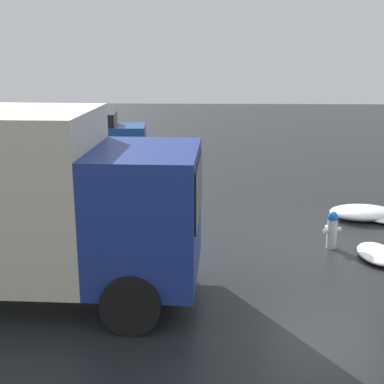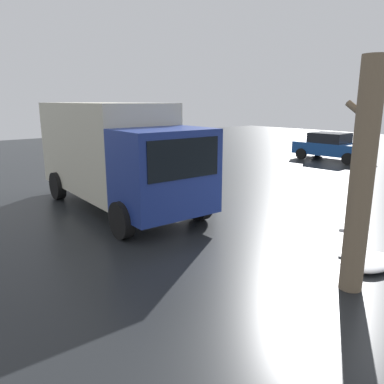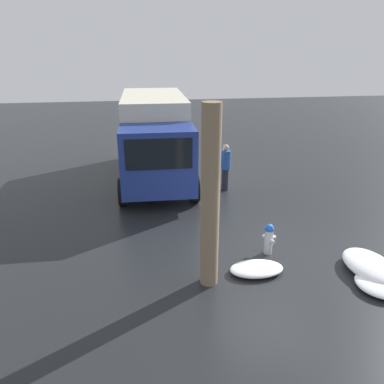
{
  "view_description": "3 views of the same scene",
  "coord_description": "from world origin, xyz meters",
  "px_view_note": "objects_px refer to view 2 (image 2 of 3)",
  "views": [
    {
      "loc": [
        2.59,
        10.65,
        4.07
      ],
      "look_at": [
        2.91,
        0.52,
        1.33
      ],
      "focal_mm": 50.0,
      "sensor_mm": 36.0,
      "label": 1
    },
    {
      "loc": [
        -3.87,
        7.61,
        3.19
      ],
      "look_at": [
        3.54,
        1.59,
        0.86
      ],
      "focal_mm": 35.0,
      "sensor_mm": 36.0,
      "label": 2
    },
    {
      "loc": [
        -7.79,
        3.17,
        4.79
      ],
      "look_at": [
        2.44,
        1.53,
        0.8
      ],
      "focal_mm": 35.0,
      "sensor_mm": 36.0,
      "label": 3
    }
  ],
  "objects_px": {
    "fire_hydrant": "(349,230)",
    "parked_car": "(331,146)",
    "tree_trunk": "(362,179)",
    "pedestrian": "(212,177)",
    "delivery_truck": "(115,152)"
  },
  "relations": [
    {
      "from": "tree_trunk",
      "to": "pedestrian",
      "type": "relative_size",
      "value": 2.3
    },
    {
      "from": "pedestrian",
      "to": "parked_car",
      "type": "xyz_separation_m",
      "value": [
        2.75,
        -11.34,
        -0.16
      ]
    },
    {
      "from": "delivery_truck",
      "to": "pedestrian",
      "type": "distance_m",
      "value": 3.05
    },
    {
      "from": "tree_trunk",
      "to": "delivery_truck",
      "type": "height_order",
      "value": "tree_trunk"
    },
    {
      "from": "fire_hydrant",
      "to": "tree_trunk",
      "type": "distance_m",
      "value": 2.5
    },
    {
      "from": "fire_hydrant",
      "to": "tree_trunk",
      "type": "bearing_deg",
      "value": -170.37
    },
    {
      "from": "fire_hydrant",
      "to": "delivery_truck",
      "type": "distance_m",
      "value": 6.84
    },
    {
      "from": "fire_hydrant",
      "to": "parked_car",
      "type": "xyz_separation_m",
      "value": [
        7.25,
        -11.34,
        0.35
      ]
    },
    {
      "from": "delivery_truck",
      "to": "parked_car",
      "type": "relative_size",
      "value": 1.71
    },
    {
      "from": "fire_hydrant",
      "to": "pedestrian",
      "type": "distance_m",
      "value": 4.53
    },
    {
      "from": "tree_trunk",
      "to": "parked_car",
      "type": "bearing_deg",
      "value": -57.73
    },
    {
      "from": "pedestrian",
      "to": "parked_car",
      "type": "distance_m",
      "value": 11.67
    },
    {
      "from": "pedestrian",
      "to": "tree_trunk",
      "type": "bearing_deg",
      "value": 12.53
    },
    {
      "from": "fire_hydrant",
      "to": "delivery_truck",
      "type": "bearing_deg",
      "value": 90.06
    },
    {
      "from": "fire_hydrant",
      "to": "parked_car",
      "type": "relative_size",
      "value": 0.2
    }
  ]
}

